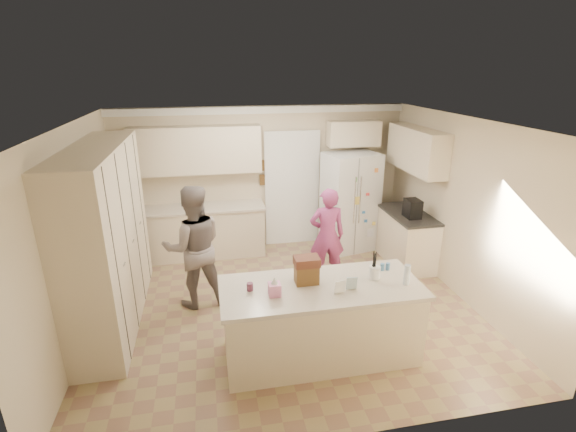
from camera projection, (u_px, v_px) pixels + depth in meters
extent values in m
cube|color=#917D50|center=(286.00, 307.00, 5.98)|extent=(5.20, 4.60, 0.02)
cube|color=white|center=(285.00, 122.00, 5.09)|extent=(5.20, 4.60, 0.02)
cube|color=beige|center=(262.00, 178.00, 7.67)|extent=(5.20, 0.02, 2.60)
cube|color=beige|center=(338.00, 320.00, 3.41)|extent=(5.20, 0.02, 2.60)
cube|color=beige|center=(75.00, 236.00, 5.07)|extent=(0.02, 4.60, 2.60)
cube|color=beige|center=(463.00, 209.00, 6.01)|extent=(0.02, 4.60, 2.60)
cube|color=white|center=(261.00, 110.00, 7.20)|extent=(5.20, 0.08, 0.12)
cube|color=beige|center=(107.00, 238.00, 5.35)|extent=(0.60, 2.60, 2.35)
cube|color=beige|center=(202.00, 232.00, 7.47)|extent=(2.20, 0.60, 0.88)
cube|color=beige|center=(200.00, 208.00, 7.30)|extent=(2.24, 0.63, 0.04)
cube|color=beige|center=(196.00, 150.00, 7.09)|extent=(2.20, 0.35, 0.80)
cube|color=black|center=(292.00, 190.00, 7.82)|extent=(0.90, 0.06, 2.10)
cube|color=white|center=(292.00, 191.00, 7.79)|extent=(1.02, 0.03, 2.22)
cube|color=brown|center=(263.00, 165.00, 7.55)|extent=(0.15, 0.02, 0.20)
cube|color=brown|center=(264.00, 180.00, 7.64)|extent=(0.15, 0.02, 0.20)
cube|color=white|center=(350.00, 202.00, 7.63)|extent=(1.03, 0.87, 1.80)
cube|color=gray|center=(356.00, 208.00, 7.30)|extent=(0.02, 0.02, 1.78)
cube|color=black|center=(345.00, 195.00, 7.17)|extent=(0.22, 0.03, 0.35)
cylinder|color=silver|center=(354.00, 200.00, 7.23)|extent=(0.02, 0.02, 0.85)
cylinder|color=silver|center=(360.00, 200.00, 7.24)|extent=(0.02, 0.02, 0.85)
cube|color=beige|center=(353.00, 133.00, 7.52)|extent=(0.95, 0.35, 0.45)
cube|color=beige|center=(406.00, 239.00, 7.17)|extent=(0.60, 1.20, 0.88)
cube|color=#2D2B28|center=(408.00, 214.00, 7.01)|extent=(0.63, 1.24, 0.04)
cube|color=beige|center=(416.00, 150.00, 6.86)|extent=(0.35, 1.50, 0.70)
cube|color=black|center=(413.00, 208.00, 6.76)|extent=(0.22, 0.28, 0.30)
cube|color=beige|center=(320.00, 322.00, 4.85)|extent=(2.20, 0.90, 0.88)
cube|color=beige|center=(321.00, 288.00, 4.70)|extent=(2.28, 0.96, 0.05)
cylinder|color=white|center=(375.00, 272.00, 4.82)|extent=(0.13, 0.13, 0.15)
cube|color=pink|center=(275.00, 289.00, 4.47)|extent=(0.13, 0.13, 0.14)
cone|color=white|center=(274.00, 280.00, 4.43)|extent=(0.08, 0.08, 0.08)
cube|color=brown|center=(307.00, 274.00, 4.71)|extent=(0.26, 0.18, 0.22)
cube|color=#592D1E|center=(307.00, 261.00, 4.66)|extent=(0.28, 0.20, 0.10)
cylinder|color=#59263F|center=(250.00, 287.00, 4.57)|extent=(0.07, 0.07, 0.09)
cube|color=white|center=(340.00, 287.00, 4.50)|extent=(0.12, 0.06, 0.16)
cube|color=silver|center=(352.00, 283.00, 4.58)|extent=(0.12, 0.05, 0.16)
cylinder|color=silver|center=(407.00, 275.00, 4.68)|extent=(0.07, 0.07, 0.24)
cylinder|color=teal|center=(382.00, 267.00, 5.02)|extent=(0.05, 0.05, 0.09)
cylinder|color=teal|center=(388.00, 266.00, 5.03)|extent=(0.05, 0.05, 0.09)
imported|color=gray|center=(194.00, 247.00, 5.78)|extent=(0.94, 0.77, 1.77)
imported|color=#B0498D|center=(327.00, 235.00, 6.50)|extent=(0.58, 0.41, 1.52)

